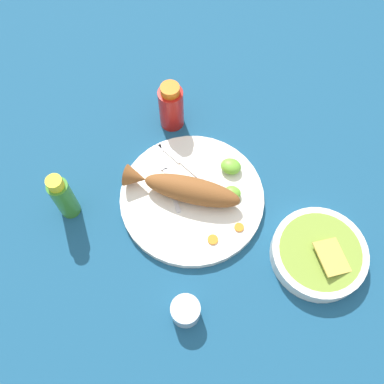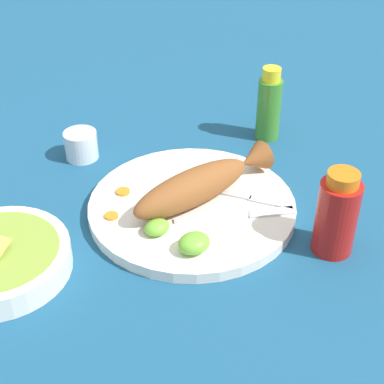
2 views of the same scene
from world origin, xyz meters
name	(u,v)px [view 2 (image 2 of 2)]	position (x,y,z in m)	size (l,w,h in m)	color
ground_plane	(192,212)	(0.00, 0.00, 0.00)	(4.00, 4.00, 0.00)	navy
main_plate	(192,207)	(0.00, 0.00, 0.01)	(0.32, 0.32, 0.02)	white
fried_fish	(201,184)	(-0.02, 0.00, 0.05)	(0.26, 0.07, 0.06)	brown
fork_near	(244,196)	(-0.07, 0.04, 0.02)	(0.12, 0.16, 0.00)	silver
fork_far	(243,215)	(-0.04, 0.07, 0.02)	(0.17, 0.10, 0.00)	silver
carrot_slice_near	(123,192)	(0.07, -0.09, 0.02)	(0.02, 0.02, 0.00)	orange
carrot_slice_mid	(111,216)	(0.12, -0.04, 0.02)	(0.02, 0.02, 0.00)	orange
lime_wedge_main	(157,227)	(0.08, 0.03, 0.03)	(0.04, 0.03, 0.02)	#6BB233
lime_wedge_side	(194,243)	(0.06, 0.09, 0.03)	(0.05, 0.04, 0.03)	#6BB233
hot_sauce_bottle_red	(337,215)	(-0.11, 0.19, 0.06)	(0.06, 0.06, 0.13)	#B21914
hot_sauce_bottle_green	(269,106)	(-0.25, -0.11, 0.07)	(0.04, 0.04, 0.14)	#3D8428
salt_cup	(81,147)	(0.06, -0.25, 0.02)	(0.06, 0.06, 0.05)	silver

